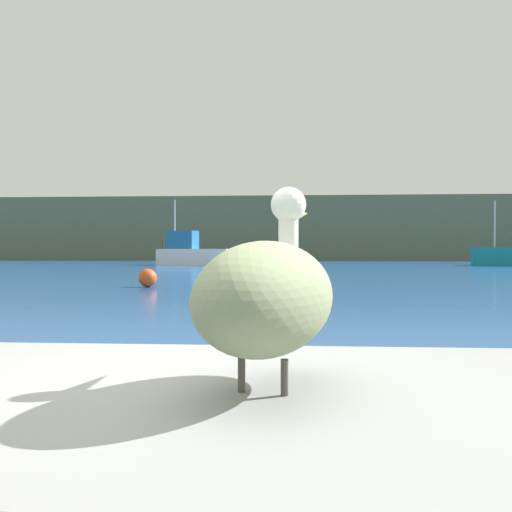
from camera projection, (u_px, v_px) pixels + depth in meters
The scene contains 6 objects.
ground_plane at pixel (153, 494), 2.68m from camera, with size 260.00×260.00×0.00m, color #194C93.
hillside_backdrop at pixel (293, 230), 72.79m from camera, with size 140.00×14.30×7.31m, color #5B664C.
pier_dock at pixel (266, 461), 2.33m from camera, with size 3.83×2.23×0.56m, color gray.
pelican at pixel (267, 295), 2.34m from camera, with size 0.72×1.27×0.85m.
fishing_boat_white at pixel (192, 253), 44.85m from camera, with size 6.21×3.45×5.04m.
mooring_buoy at pixel (148, 278), 17.85m from camera, with size 0.56×0.56×0.56m, color #E54C19.
Camera 1 is at (0.66, -2.63, 1.12)m, focal length 41.15 mm.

